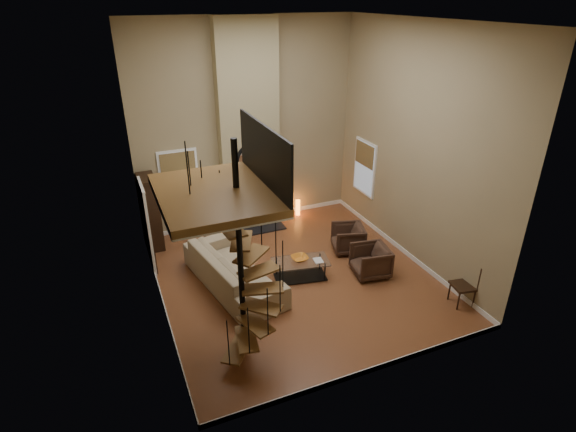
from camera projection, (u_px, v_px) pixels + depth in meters
name	position (u px, v px, depth m)	size (l,w,h in m)	color
ground	(295.00, 277.00, 10.62)	(6.00, 6.50, 0.01)	#975730
back_wall	(246.00, 127.00, 12.09)	(6.00, 0.02, 5.50)	#958560
front_wall	(384.00, 234.00, 6.72)	(6.00, 0.02, 5.50)	#958560
left_wall	(146.00, 187.00, 8.36)	(0.02, 6.50, 5.50)	#958560
right_wall	(415.00, 148.00, 10.45)	(0.02, 6.50, 5.50)	#958560
ceiling	(297.00, 21.00, 8.19)	(6.00, 6.50, 0.01)	silver
baseboard_back	(250.00, 218.00, 13.27)	(6.00, 0.02, 0.12)	white
baseboard_front	(369.00, 370.00, 7.91)	(6.00, 0.02, 0.12)	white
baseboard_left	(164.00, 306.00, 9.55)	(0.02, 6.50, 0.12)	white
baseboard_right	(402.00, 249.00, 11.63)	(0.02, 6.50, 0.12)	white
chimney_breast	(249.00, 129.00, 11.94)	(1.60, 0.38, 5.50)	tan
hearth	(258.00, 229.00, 12.73)	(1.50, 0.60, 0.04)	black
firebox	(254.00, 208.00, 12.74)	(0.95, 0.02, 0.72)	black
mantel	(254.00, 189.00, 12.41)	(1.70, 0.18, 0.06)	white
mirror_frame	(252.00, 160.00, 12.11)	(0.94, 0.94, 0.10)	black
mirror_disc	(252.00, 160.00, 12.11)	(0.80, 0.80, 0.01)	white
vase_left	(234.00, 186.00, 12.18)	(0.24, 0.24, 0.25)	black
vase_right	(274.00, 181.00, 12.59)	(0.20, 0.20, 0.21)	#1B5861
window_back	(179.00, 177.00, 11.90)	(1.02, 0.06, 1.52)	white
window_right	(365.00, 167.00, 12.59)	(0.06, 1.02, 1.52)	white
entry_door	(148.00, 227.00, 10.61)	(0.10, 1.05, 2.16)	white
loft	(221.00, 190.00, 6.99)	(1.70, 2.20, 1.09)	brown
spiral_stair	(241.00, 266.00, 7.73)	(1.47, 1.47, 4.06)	black
hutch	(151.00, 212.00, 11.55)	(0.40, 0.86, 1.92)	black
sofa	(232.00, 270.00, 10.16)	(2.96, 1.16, 0.86)	tan
armchair_near	(351.00, 238.00, 11.55)	(0.75, 0.78, 0.71)	#3E271C
armchair_far	(373.00, 261.00, 10.58)	(0.78, 0.80, 0.73)	#3E271C
coffee_table	(300.00, 267.00, 10.46)	(1.39, 0.88, 0.47)	silver
bowl	(300.00, 258.00, 10.40)	(0.38, 0.38, 0.09)	orange
book	(317.00, 261.00, 10.38)	(0.20, 0.26, 0.03)	gray
floor_lamp	(202.00, 200.00, 11.10)	(0.39, 0.39, 1.70)	black
accent_lamp	(298.00, 207.00, 13.46)	(0.13, 0.13, 0.47)	orange
side_chair	(468.00, 282.00, 9.51)	(0.52, 0.52, 0.97)	black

